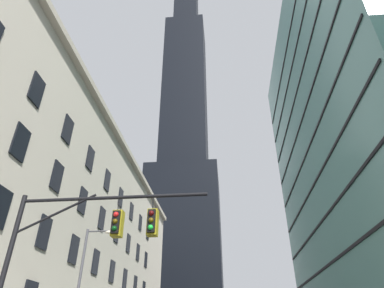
# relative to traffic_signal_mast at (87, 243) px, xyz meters

# --- Properties ---
(station_building) EXTENTS (17.84, 61.93, 23.57)m
(station_building) POSITION_rel_traffic_signal_mast_xyz_m (-15.64, 20.85, 6.65)
(station_building) COLOR beige
(station_building) RESTS_ON ground
(dark_skyscraper) EXTENTS (22.13, 22.13, 225.38)m
(dark_skyscraper) POSITION_rel_traffic_signal_mast_xyz_m (-7.22, 84.88, 63.34)
(dark_skyscraper) COLOR black
(dark_skyscraper) RESTS_ON ground
(glass_office_midrise) EXTENTS (14.53, 37.09, 42.78)m
(glass_office_midrise) POSITION_rel_traffic_signal_mast_xyz_m (22.15, 20.76, 16.28)
(glass_office_midrise) COLOR slate
(glass_office_midrise) RESTS_ON ground
(traffic_signal_mast) EXTENTS (7.94, 0.63, 7.00)m
(traffic_signal_mast) POSITION_rel_traffic_signal_mast_xyz_m (0.00, 0.00, 0.00)
(traffic_signal_mast) COLOR black
(traffic_signal_mast) RESTS_ON sidewalk_left
(street_lamppost) EXTENTS (1.90, 0.32, 8.15)m
(street_lamppost) POSITION_rel_traffic_signal_mast_xyz_m (-3.65, 8.80, -0.20)
(street_lamppost) COLOR #47474C
(street_lamppost) RESTS_ON sidewalk_left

